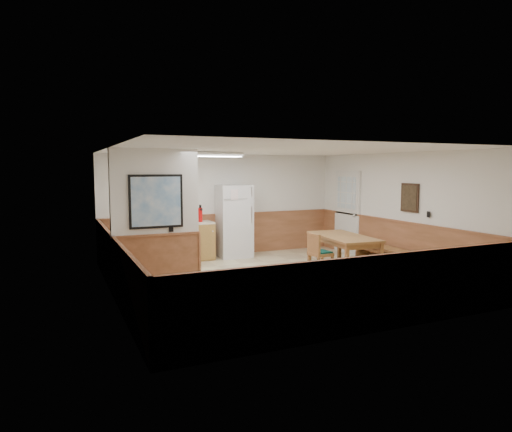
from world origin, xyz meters
name	(u,v)px	position (x,y,z in m)	size (l,w,h in m)	color
ground	(276,281)	(0.00, 0.00, 0.00)	(6.00, 6.00, 0.00)	beige
ceiling	(277,150)	(0.00, 0.00, 2.50)	(6.00, 6.00, 0.02)	white
back_wall	(222,205)	(0.00, 3.00, 1.25)	(6.00, 0.02, 2.50)	white
right_wall	(400,211)	(3.00, 0.00, 1.25)	(0.02, 6.00, 2.50)	white
left_wall	(112,225)	(-3.00, 0.00, 1.25)	(0.02, 6.00, 2.50)	white
wainscot_back	(223,235)	(0.00, 2.98, 0.50)	(6.00, 0.04, 1.00)	#AF6846
wainscot_right	(399,245)	(2.98, 0.00, 0.50)	(0.04, 6.00, 1.00)	#AF6846
wainscot_left	(115,270)	(-2.98, 0.00, 0.50)	(0.04, 6.00, 1.00)	#AF6846
partition_wall	(156,222)	(-2.25, 0.19, 1.23)	(1.50, 0.20, 2.50)	white
kitchen_counter	(179,241)	(-1.21, 2.68, 0.46)	(2.20, 0.61, 1.00)	#A6783A
exterior_door	(347,212)	(2.96, 1.90, 1.05)	(0.07, 1.02, 2.15)	white
kitchen_window	(136,195)	(-2.10, 2.98, 1.55)	(0.80, 0.04, 1.00)	white
wall_painting	(410,198)	(2.97, -0.30, 1.55)	(0.04, 0.50, 0.60)	#301E13
fluorescent_fixture	(214,154)	(-0.80, 1.30, 2.45)	(1.20, 0.30, 0.09)	white
refrigerator	(234,221)	(0.16, 2.63, 0.88)	(0.81, 0.74, 1.76)	silver
dining_table	(343,240)	(1.70, 0.24, 0.66)	(1.04, 1.84, 0.75)	olive
dining_bench	(383,251)	(2.73, 0.19, 0.35)	(0.44, 1.69, 0.45)	olive
dining_chair	(317,251)	(1.01, 0.16, 0.50)	(0.57, 0.42, 0.85)	olive
fire_extinguisher	(200,214)	(-0.68, 2.65, 1.08)	(0.12, 0.12, 0.40)	red
soap_bottle	(138,219)	(-2.14, 2.67, 1.02)	(0.08, 0.08, 0.24)	#167E37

